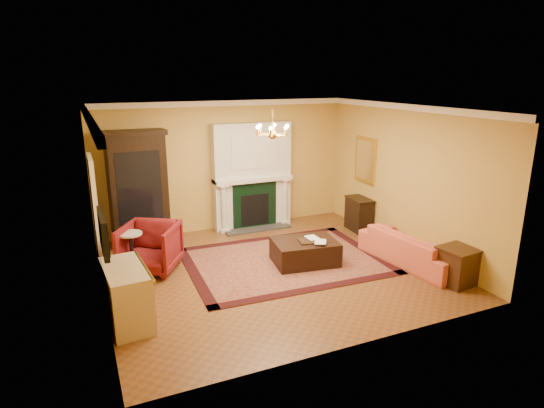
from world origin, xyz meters
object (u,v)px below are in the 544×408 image
wingback_armchair (150,245)px  coral_sofa (413,243)px  commode (127,295)px  leather_ottoman (305,252)px  pedestal_table (132,249)px  china_cabinet (138,191)px  console_table (359,215)px  end_table (457,267)px

wingback_armchair → coral_sofa: size_ratio=0.46×
commode → leather_ottoman: (3.43, 0.90, -0.20)m
pedestal_table → china_cabinet: bearing=75.8°
console_table → wingback_armchair: bearing=-171.5°
china_cabinet → console_table: china_cabinet is taller
wingback_armchair → pedestal_table: 0.34m
wingback_armchair → pedestal_table: bearing=-159.3°
pedestal_table → coral_sofa: bearing=-19.2°
pedestal_table → end_table: bearing=-28.5°
commode → end_table: commode is taller
pedestal_table → console_table: pedestal_table is taller
pedestal_table → coral_sofa: coral_sofa is taller
coral_sofa → china_cabinet: bearing=47.8°
china_cabinet → end_table: (4.76, -4.34, -0.86)m
pedestal_table → leather_ottoman: size_ratio=0.64×
leather_ottoman → console_table: bearing=39.0°
commode → leather_ottoman: bearing=10.3°
coral_sofa → console_table: (0.17, 2.08, -0.05)m
wingback_armchair → commode: size_ratio=0.85×
end_table → console_table: 3.12m
china_cabinet → wingback_armchair: 1.74m
coral_sofa → leather_ottoman: coral_sofa is taller
commode → leather_ottoman: commode is taller
wingback_armchair → coral_sofa: 5.01m
wingback_armchair → leather_ottoman: 2.95m
china_cabinet → end_table: 6.50m
wingback_armchair → commode: 1.86m
pedestal_table → leather_ottoman: (3.13, -0.92, -0.21)m
coral_sofa → leather_ottoman: size_ratio=1.80×
console_table → leather_ottoman: console_table is taller
commode → coral_sofa: commode is taller
pedestal_table → leather_ottoman: bearing=-16.4°
wingback_armchair → end_table: bearing=1.8°
commode → china_cabinet: bearing=74.2°
commode → pedestal_table: bearing=76.4°
coral_sofa → leather_ottoman: bearing=59.6°
china_cabinet → commode: (-0.69, -3.36, -0.74)m
pedestal_table → end_table: (5.15, -2.79, -0.13)m
china_cabinet → wingback_armchair: china_cabinet is taller
wingback_armchair → commode: (-0.62, -1.76, -0.06)m
china_cabinet → coral_sofa: china_cabinet is taller
end_table → china_cabinet: bearing=137.7°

